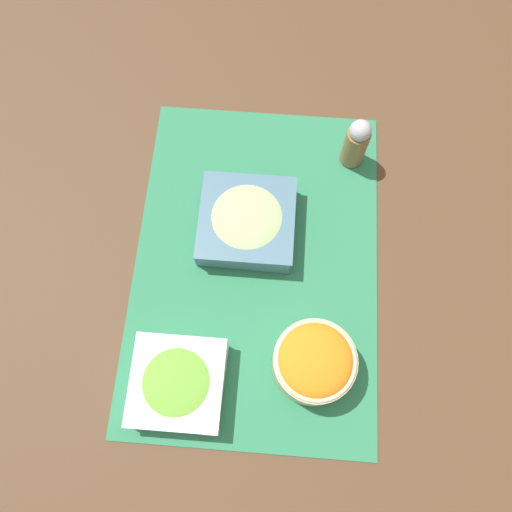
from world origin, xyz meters
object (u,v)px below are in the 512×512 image
cucumber_bowl (247,221)px  lettuce_bowl (178,383)px  carrot_bowl (314,362)px  pepper_shaker (356,142)px

cucumber_bowl → lettuce_bowl: (-0.26, 0.08, -0.00)m
carrot_bowl → pepper_shaker: bearing=-8.5°
cucumber_bowl → lettuce_bowl: cucumber_bowl is taller
carrot_bowl → lettuce_bowl: bearing=102.7°
lettuce_bowl → cucumber_bowl: bearing=-16.8°
lettuce_bowl → pepper_shaker: pepper_shaker is taller
cucumber_bowl → pepper_shaker: (0.14, -0.17, 0.02)m
carrot_bowl → cucumber_bowl: carrot_bowl is taller
carrot_bowl → pepper_shaker: 0.36m
lettuce_bowl → carrot_bowl: bearing=-77.3°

